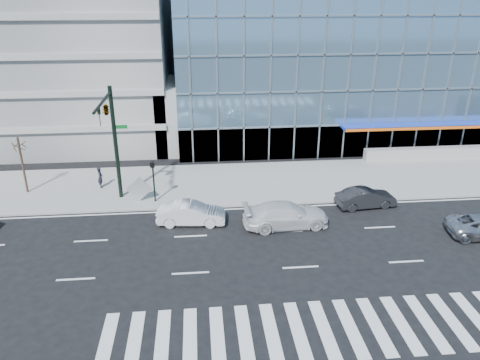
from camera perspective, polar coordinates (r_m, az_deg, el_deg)
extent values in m
plane|color=black|center=(29.56, 5.74, -6.29)|extent=(160.00, 160.00, 0.00)
cube|color=gray|center=(36.61, 3.42, -0.15)|extent=(120.00, 8.00, 0.15)
cube|color=#678FAC|center=(55.26, 15.68, 14.87)|extent=(42.00, 26.00, 15.00)
cube|color=gray|center=(53.55, -22.23, 16.55)|extent=(24.00, 24.00, 20.00)
cube|color=gray|center=(44.77, -6.12, 8.00)|extent=(6.00, 8.00, 6.00)
cylinder|color=black|center=(33.40, -14.92, 4.28)|extent=(0.28, 0.28, 8.00)
cylinder|color=black|center=(29.80, -16.41, 9.15)|extent=(0.18, 5.60, 0.18)
imported|color=black|center=(28.61, -16.76, 7.33)|extent=(0.18, 0.22, 1.10)
imported|color=black|center=(30.70, -16.03, 8.42)|extent=(0.48, 2.24, 0.90)
cube|color=#0C591E|center=(32.98, -14.36, 6.30)|extent=(0.90, 0.05, 0.25)
cylinder|color=black|center=(33.00, -10.46, -0.18)|extent=(0.12, 0.12, 3.00)
cube|color=black|center=(32.38, -10.65, 1.84)|extent=(0.30, 0.25, 0.35)
cylinder|color=#332319|center=(37.18, -24.97, 1.64)|extent=(0.16, 0.16, 4.20)
ellipsoid|color=#332319|center=(36.67, -25.40, 4.09)|extent=(1.10, 1.10, 0.90)
imported|color=silver|center=(29.86, 5.63, -4.25)|extent=(5.60, 2.59, 1.59)
imported|color=silver|center=(30.22, -5.97, -4.08)|extent=(4.47, 1.89, 1.44)
imported|color=black|center=(33.42, 15.07, -2.13)|extent=(4.23, 1.85, 1.35)
imported|color=black|center=(36.51, -16.66, 0.31)|extent=(0.50, 0.65, 1.61)
cube|color=#A7A7A7|center=(33.48, -12.19, -1.06)|extent=(1.83, 0.22, 1.83)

